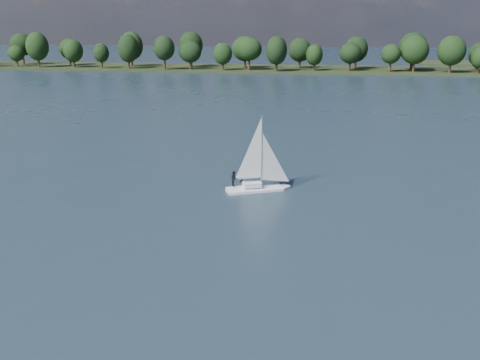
# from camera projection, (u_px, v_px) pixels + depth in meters

# --- Properties ---
(ground) EXTENTS (700.00, 700.00, 0.00)m
(ground) POSITION_uv_depth(u_px,v_px,m) (303.00, 111.00, 122.10)
(ground) COLOR #233342
(ground) RESTS_ON ground
(far_shore) EXTENTS (660.00, 40.00, 1.50)m
(far_shore) POSITION_uv_depth(u_px,v_px,m) (315.00, 70.00, 228.23)
(far_shore) COLOR black
(far_shore) RESTS_ON ground
(sailboat) EXTENTS (7.44, 4.77, 9.53)m
(sailboat) POSITION_uv_depth(u_px,v_px,m) (255.00, 169.00, 63.38)
(sailboat) COLOR white
(sailboat) RESTS_ON ground
(treeline) EXTENTS (562.22, 73.83, 18.46)m
(treeline) POSITION_uv_depth(u_px,v_px,m) (287.00, 51.00, 224.07)
(treeline) COLOR black
(treeline) RESTS_ON ground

